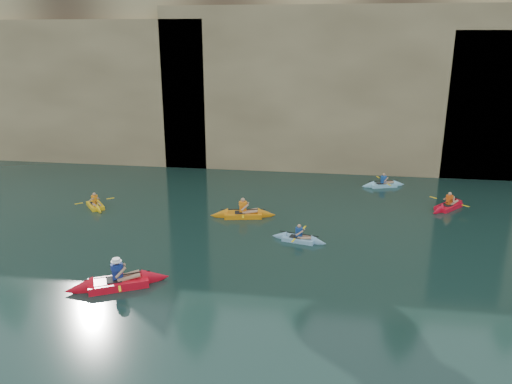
# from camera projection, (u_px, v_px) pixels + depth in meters

# --- Properties ---
(ground) EXTENTS (160.00, 160.00, 0.00)m
(ground) POSITION_uv_depth(u_px,v_px,m) (260.00, 364.00, 14.50)
(ground) COLOR black
(ground) RESTS_ON ground
(cliff) EXTENTS (70.00, 16.00, 12.00)m
(cliff) POSITION_uv_depth(u_px,v_px,m) (313.00, 75.00, 40.97)
(cliff) COLOR tan
(cliff) RESTS_ON ground
(cliff_slab_west) EXTENTS (26.00, 2.40, 10.56)m
(cliff_slab_west) POSITION_uv_depth(u_px,v_px,m) (38.00, 89.00, 37.11)
(cliff_slab_west) COLOR tan
(cliff_slab_west) RESTS_ON ground
(cliff_slab_center) EXTENTS (24.00, 2.40, 11.40)m
(cliff_slab_center) POSITION_uv_depth(u_px,v_px,m) (337.00, 88.00, 33.79)
(cliff_slab_center) COLOR tan
(cliff_slab_center) RESTS_ON ground
(sea_cave_west) EXTENTS (4.50, 1.00, 4.00)m
(sea_cave_west) POSITION_uv_depth(u_px,v_px,m) (64.00, 135.00, 37.19)
(sea_cave_west) COLOR black
(sea_cave_west) RESTS_ON ground
(sea_cave_center) EXTENTS (3.50, 1.00, 3.20)m
(sea_cave_center) POSITION_uv_depth(u_px,v_px,m) (249.00, 147.00, 35.29)
(sea_cave_center) COLOR black
(sea_cave_center) RESTS_ON ground
(sea_cave_east) EXTENTS (5.00, 1.00, 4.50)m
(sea_cave_east) POSITION_uv_depth(u_px,v_px,m) (457.00, 144.00, 33.06)
(sea_cave_east) COLOR black
(sea_cave_east) RESTS_ON ground
(main_kayaker) EXTENTS (3.86, 2.59, 1.45)m
(main_kayaker) POSITION_uv_depth(u_px,v_px,m) (118.00, 282.00, 18.92)
(main_kayaker) COLOR red
(main_kayaker) RESTS_ON ground
(kayaker_orange) EXTENTS (3.53, 2.54, 1.32)m
(kayaker_orange) POSITION_uv_depth(u_px,v_px,m) (243.00, 214.00, 26.17)
(kayaker_orange) COLOR orange
(kayaker_orange) RESTS_ON ground
(kayaker_ltblue_near) EXTENTS (2.72, 2.05, 1.04)m
(kayaker_ltblue_near) POSITION_uv_depth(u_px,v_px,m) (299.00, 239.00, 23.13)
(kayaker_ltblue_near) COLOR #80B3D6
(kayaker_ltblue_near) RESTS_ON ground
(kayaker_red_far) EXTENTS (2.61, 2.89, 1.17)m
(kayaker_red_far) POSITION_uv_depth(u_px,v_px,m) (448.00, 206.00, 27.48)
(kayaker_red_far) COLOR red
(kayaker_red_far) RESTS_ON ground
(kayaker_yellow) EXTENTS (2.16, 2.43, 1.07)m
(kayaker_yellow) POSITION_uv_depth(u_px,v_px,m) (95.00, 205.00, 27.66)
(kayaker_yellow) COLOR yellow
(kayaker_yellow) RESTS_ON ground
(kayaker_ltblue_mid) EXTENTS (2.92, 2.09, 1.09)m
(kayaker_ltblue_mid) POSITION_uv_depth(u_px,v_px,m) (383.00, 185.00, 31.44)
(kayaker_ltblue_mid) COLOR #8CD1EA
(kayaker_ltblue_mid) RESTS_ON ground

